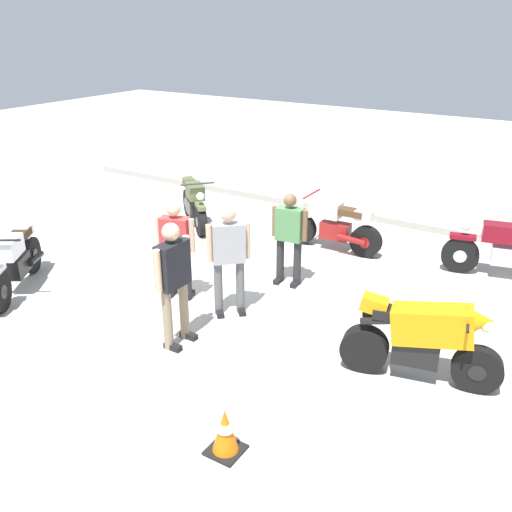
# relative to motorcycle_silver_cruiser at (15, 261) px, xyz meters

# --- Properties ---
(ground_plane) EXTENTS (40.00, 40.00, 0.00)m
(ground_plane) POSITION_rel_motorcycle_silver_cruiser_xyz_m (2.43, 1.84, -0.52)
(ground_plane) COLOR #B7B2A8
(curb_edge) EXTENTS (14.00, 0.30, 0.15)m
(curb_edge) POSITION_rel_motorcycle_silver_cruiser_xyz_m (2.43, 6.44, -0.45)
(curb_edge) COLOR #9C978F
(curb_edge) RESTS_ON ground
(motorcycle_silver_cruiser) EXTENTS (1.26, 1.80, 1.09)m
(motorcycle_silver_cruiser) POSITION_rel_motorcycle_silver_cruiser_xyz_m (0.00, 0.00, 0.00)
(motorcycle_silver_cruiser) COLOR black
(motorcycle_silver_cruiser) RESTS_ON ground
(motorcycle_olive_vintage) EXTENTS (1.58, 1.40, 1.07)m
(motorcycle_olive_vintage) POSITION_rel_motorcycle_silver_cruiser_xyz_m (0.52, 4.07, -0.03)
(motorcycle_olive_vintage) COLOR black
(motorcycle_olive_vintage) RESTS_ON ground
(motorcycle_orange_sportbike) EXTENTS (1.95, 0.76, 1.14)m
(motorcycle_orange_sportbike) POSITION_rel_motorcycle_silver_cruiser_xyz_m (6.39, 1.02, 0.07)
(motorcycle_orange_sportbike) COLOR black
(motorcycle_orange_sportbike) RESTS_ON ground
(motorcycle_cream_vintage) EXTENTS (1.95, 0.70, 1.07)m
(motorcycle_cream_vintage) POSITION_rel_motorcycle_silver_cruiser_xyz_m (3.67, 4.35, -0.03)
(motorcycle_cream_vintage) COLOR black
(motorcycle_cream_vintage) RESTS_ON ground
(motorcycle_maroon_cruiser) EXTENTS (2.07, 0.73, 1.09)m
(motorcycle_maroon_cruiser) POSITION_rel_motorcycle_silver_cruiser_xyz_m (6.73, 4.74, 0.00)
(motorcycle_maroon_cruiser) COLOR black
(motorcycle_maroon_cruiser) RESTS_ON ground
(person_in_red_shirt) EXTENTS (0.63, 0.42, 1.61)m
(person_in_red_shirt) POSITION_rel_motorcycle_silver_cruiser_xyz_m (2.44, 1.17, 0.39)
(person_in_red_shirt) COLOR #262628
(person_in_red_shirt) RESTS_ON ground
(person_in_green_shirt) EXTENTS (0.63, 0.35, 1.57)m
(person_in_green_shirt) POSITION_rel_motorcycle_silver_cruiser_xyz_m (3.66, 2.60, 0.36)
(person_in_green_shirt) COLOR #262628
(person_in_green_shirt) RESTS_ON ground
(person_in_black_shirt) EXTENTS (0.31, 0.67, 1.77)m
(person_in_black_shirt) POSITION_rel_motorcycle_silver_cruiser_xyz_m (3.29, 0.10, 0.50)
(person_in_black_shirt) COLOR gray
(person_in_black_shirt) RESTS_ON ground
(person_in_gray_shirt) EXTENTS (0.56, 0.55, 1.70)m
(person_in_gray_shirt) POSITION_rel_motorcycle_silver_cruiser_xyz_m (3.41, 1.21, 0.46)
(person_in_gray_shirt) COLOR #59595B
(person_in_gray_shirt) RESTS_ON ground
(traffic_cone) EXTENTS (0.36, 0.36, 0.53)m
(traffic_cone) POSITION_rel_motorcycle_silver_cruiser_xyz_m (5.08, -1.30, -0.26)
(traffic_cone) COLOR black
(traffic_cone) RESTS_ON ground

